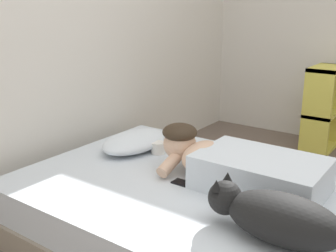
% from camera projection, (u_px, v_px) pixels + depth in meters
% --- Properties ---
extents(back_wall, '(4.45, 0.12, 2.50)m').
position_uv_depth(back_wall, '(47.00, 6.00, 2.56)').
color(back_wall, silver).
rests_on(back_wall, ground).
extents(bed, '(1.40, 2.03, 0.34)m').
position_uv_depth(bed, '(203.00, 214.00, 2.22)').
color(bed, gray).
rests_on(bed, ground).
extents(pillow, '(0.52, 0.32, 0.11)m').
position_uv_depth(pillow, '(135.00, 141.00, 2.69)').
color(pillow, silver).
rests_on(pillow, bed).
extents(person_lying, '(0.43, 0.92, 0.27)m').
position_uv_depth(person_lying, '(236.00, 165.00, 2.16)').
color(person_lying, silver).
rests_on(person_lying, bed).
extents(dog, '(0.26, 0.57, 0.21)m').
position_uv_depth(dog, '(275.00, 216.00, 1.64)').
color(dog, black).
rests_on(dog, bed).
extents(coffee_cup, '(0.13, 0.09, 0.07)m').
position_uv_depth(coffee_cup, '(158.00, 148.00, 2.62)').
color(coffee_cup, white).
rests_on(coffee_cup, bed).
extents(cell_phone, '(0.07, 0.14, 0.01)m').
position_uv_depth(cell_phone, '(185.00, 184.00, 2.17)').
color(cell_phone, black).
rests_on(cell_phone, bed).
extents(bookshelf, '(0.45, 0.24, 0.75)m').
position_uv_depth(bookshelf, '(323.00, 109.00, 3.59)').
color(bookshelf, '#D8CC4C').
rests_on(bookshelf, ground).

